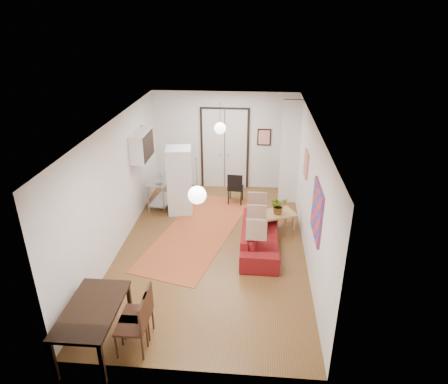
# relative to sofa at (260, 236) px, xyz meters

# --- Properties ---
(floor) EXTENTS (7.00, 7.00, 0.00)m
(floor) POSITION_rel_sofa_xyz_m (-1.09, -0.02, -0.31)
(floor) COLOR brown
(floor) RESTS_ON ground
(ceiling) EXTENTS (4.20, 7.00, 0.02)m
(ceiling) POSITION_rel_sofa_xyz_m (-1.09, -0.02, 2.59)
(ceiling) COLOR silver
(ceiling) RESTS_ON wall_back
(wall_back) EXTENTS (4.20, 0.02, 2.90)m
(wall_back) POSITION_rel_sofa_xyz_m (-1.09, 3.48, 1.14)
(wall_back) COLOR white
(wall_back) RESTS_ON floor
(wall_front) EXTENTS (4.20, 0.02, 2.90)m
(wall_front) POSITION_rel_sofa_xyz_m (-1.09, -3.52, 1.14)
(wall_front) COLOR white
(wall_front) RESTS_ON floor
(wall_left) EXTENTS (0.02, 7.00, 2.90)m
(wall_left) POSITION_rel_sofa_xyz_m (-3.19, -0.02, 1.14)
(wall_left) COLOR white
(wall_left) RESTS_ON floor
(wall_right) EXTENTS (0.02, 7.00, 2.90)m
(wall_right) POSITION_rel_sofa_xyz_m (1.01, -0.02, 1.14)
(wall_right) COLOR white
(wall_right) RESTS_ON floor
(double_doors) EXTENTS (1.44, 0.06, 2.50)m
(double_doors) POSITION_rel_sofa_xyz_m (-1.09, 3.43, 0.89)
(double_doors) COLOR silver
(double_doors) RESTS_ON wall_back
(stub_partition) EXTENTS (0.50, 0.10, 2.90)m
(stub_partition) POSITION_rel_sofa_xyz_m (0.76, 2.53, 1.14)
(stub_partition) COLOR white
(stub_partition) RESTS_ON floor
(wall_cabinet) EXTENTS (0.35, 1.00, 0.70)m
(wall_cabinet) POSITION_rel_sofa_xyz_m (-3.01, 1.48, 1.59)
(wall_cabinet) COLOR white
(wall_cabinet) RESTS_ON wall_left
(painting_popart) EXTENTS (0.05, 1.00, 1.00)m
(painting_popart) POSITION_rel_sofa_xyz_m (0.98, -1.27, 1.34)
(painting_popart) COLOR red
(painting_popart) RESTS_ON wall_right
(painting_abstract) EXTENTS (0.05, 0.50, 0.60)m
(painting_abstract) POSITION_rel_sofa_xyz_m (0.98, 0.78, 1.49)
(painting_abstract) COLOR beige
(painting_abstract) RESTS_ON wall_right
(poster_back) EXTENTS (0.40, 0.03, 0.50)m
(poster_back) POSITION_rel_sofa_xyz_m (0.06, 3.45, 1.29)
(poster_back) COLOR red
(poster_back) RESTS_ON wall_back
(print_left) EXTENTS (0.03, 0.44, 0.54)m
(print_left) POSITION_rel_sofa_xyz_m (-3.16, 1.98, 1.64)
(print_left) COLOR #96673E
(print_left) RESTS_ON wall_left
(pendant_back) EXTENTS (0.30, 0.30, 0.80)m
(pendant_back) POSITION_rel_sofa_xyz_m (-1.09, 1.98, 1.94)
(pendant_back) COLOR white
(pendant_back) RESTS_ON ceiling
(pendant_front) EXTENTS (0.30, 0.30, 0.80)m
(pendant_front) POSITION_rel_sofa_xyz_m (-1.09, -2.02, 1.94)
(pendant_front) COLOR white
(pendant_front) RESTS_ON ceiling
(kilim_rug) EXTENTS (2.53, 4.39, 0.01)m
(kilim_rug) POSITION_rel_sofa_xyz_m (-1.52, 0.62, -0.31)
(kilim_rug) COLOR #BD5F2F
(kilim_rug) RESTS_ON floor
(sofa) EXTENTS (2.15, 0.86, 0.63)m
(sofa) POSITION_rel_sofa_xyz_m (0.00, 0.00, 0.00)
(sofa) COLOR maroon
(sofa) RESTS_ON floor
(coffee_table) EXTENTS (1.14, 0.91, 0.45)m
(coffee_table) POSITION_rel_sofa_xyz_m (0.33, 0.90, 0.07)
(coffee_table) COLOR tan
(coffee_table) RESTS_ON floor
(potted_plant) EXTENTS (0.47, 0.49, 0.44)m
(potted_plant) POSITION_rel_sofa_xyz_m (0.43, 0.90, 0.35)
(potted_plant) COLOR #2B612B
(potted_plant) RESTS_ON coffee_table
(kitchen_counter) EXTENTS (0.65, 1.09, 0.79)m
(kitchen_counter) POSITION_rel_sofa_xyz_m (-2.71, 2.01, 0.18)
(kitchen_counter) COLOR #A5A7AA
(kitchen_counter) RESTS_ON floor
(bowl) EXTENTS (0.24, 0.24, 0.05)m
(bowl) POSITION_rel_sofa_xyz_m (-2.71, 1.71, 0.50)
(bowl) COLOR silver
(bowl) RESTS_ON kitchen_counter
(soap_bottle) EXTENTS (0.10, 0.10, 0.16)m
(soap_bottle) POSITION_rel_sofa_xyz_m (-2.76, 2.26, 0.56)
(soap_bottle) COLOR #529BB2
(soap_bottle) RESTS_ON kitchen_counter
(fridge) EXTENTS (0.72, 0.72, 1.79)m
(fridge) POSITION_rel_sofa_xyz_m (-2.14, 1.68, 0.58)
(fridge) COLOR silver
(fridge) RESTS_ON floor
(dining_table) EXTENTS (0.83, 1.45, 0.80)m
(dining_table) POSITION_rel_sofa_xyz_m (-2.62, -3.17, 0.40)
(dining_table) COLOR black
(dining_table) RESTS_ON floor
(dining_chair_near) EXTENTS (0.48, 0.67, 0.99)m
(dining_chair_near) POSITION_rel_sofa_xyz_m (-2.02, -2.80, 0.26)
(dining_chair_near) COLOR #371B11
(dining_chair_near) RESTS_ON floor
(dining_chair_far) EXTENTS (0.48, 0.67, 0.99)m
(dining_chair_far) POSITION_rel_sofa_xyz_m (-2.02, -3.07, 0.26)
(dining_chair_far) COLOR #371B11
(dining_chair_far) RESTS_ON floor
(black_side_chair) EXTENTS (0.45, 0.45, 0.91)m
(black_side_chair) POSITION_rel_sofa_xyz_m (-0.70, 2.43, 0.22)
(black_side_chair) COLOR black
(black_side_chair) RESTS_ON floor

